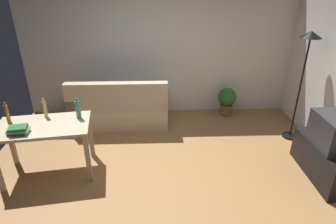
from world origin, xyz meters
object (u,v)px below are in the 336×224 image
tv_stand (325,161)px  torchiere_lamp (306,57)px  bottle_amber (7,113)px  bottle_tall (78,109)px  desk (44,132)px  book_stack (18,130)px  bottle_squat (45,109)px  potted_plant (227,99)px  couch (120,109)px  tv (334,132)px

tv_stand → torchiere_lamp: size_ratio=0.61×
bottle_amber → bottle_tall: size_ratio=0.96×
tv_stand → bottle_tall: size_ratio=3.70×
desk → bottle_amber: size_ratio=4.51×
book_stack → bottle_tall: bearing=31.8°
torchiere_lamp → bottle_squat: bearing=-171.2°
potted_plant → torchiere_lamp: bearing=-44.7°
bottle_squat → bottle_tall: size_ratio=0.94×
couch → bottle_amber: (-1.32, -1.33, 0.58)m
tv_stand → potted_plant: size_ratio=1.93×
tv_stand → bottle_tall: (-3.39, 0.41, 0.65)m
desk → bottle_squat: bearing=88.0°
bottle_tall → book_stack: (-0.65, -0.41, -0.08)m
torchiere_lamp → bottle_tall: bearing=-169.2°
bottle_squat → book_stack: bottle_squat is taller
couch → potted_plant: (2.07, 0.31, 0.02)m
desk → bottle_tall: 0.54m
bottle_amber → bottle_tall: bearing=4.7°
torchiere_lamp → desk: 4.00m
bottle_amber → book_stack: bottle_amber is taller
desk → bottle_squat: size_ratio=4.58×
couch → bottle_tall: size_ratio=5.88×
couch → bottle_squat: bearing=54.6°
tv → bottle_squat: bearing=83.2°
bottle_tall → book_stack: bearing=-148.2°
couch → tv: 3.46m
desk → torchiere_lamp: bearing=4.1°
couch → potted_plant: size_ratio=3.07×
torchiere_lamp → book_stack: size_ratio=7.08×
couch → bottle_amber: bearing=45.3°
tv → bottle_squat: bottle_squat is taller
torchiere_lamp → bottle_amber: 4.41m
torchiere_lamp → potted_plant: 1.70m
potted_plant → book_stack: bearing=-147.7°
couch → tv: size_ratio=2.92×
tv → book_stack: 4.05m
bottle_tall → potted_plant: bearing=32.5°
couch → torchiere_lamp: bearing=168.6°
couch → torchiere_lamp: (3.00, -0.61, 1.11)m
couch → tv_stand: couch is taller
bottle_tall → book_stack: size_ratio=1.16×
couch → potted_plant: couch is taller
bottle_amber → book_stack: (0.27, -0.33, -0.08)m
tv → bottle_squat: 3.89m
torchiere_lamp → bottle_squat: 3.94m
tv → bottle_tall: size_ratio=2.02×
bottle_tall → bottle_amber: bearing=-175.3°
tv_stand → tv: 0.46m
potted_plant → bottle_amber: bearing=-154.1°
tv → potted_plant: size_ratio=1.05×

